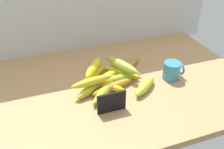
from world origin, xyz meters
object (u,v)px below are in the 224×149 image
Objects in this scene: banana_12 at (94,67)px; banana_10 at (121,65)px; banana_1 at (107,77)px; banana_6 at (119,78)px; chalkboard_sign at (112,103)px; banana_11 at (92,81)px; banana_9 at (102,85)px; banana_7 at (113,87)px; banana_2 at (121,72)px; banana_4 at (145,86)px; banana_5 at (128,66)px; banana_3 at (103,93)px; banana_0 at (94,87)px; coffee_mug at (172,71)px; banana_8 at (95,75)px.

banana_10 is at bearing -17.75° from banana_12.
banana_1 is 5.46cm from banana_6.
chalkboard_sign reaches higher than banana_11.
banana_11 reaches higher than banana_9.
banana_7 reaches higher than banana_6.
banana_2 is 14.68cm from banana_4.
banana_1 is 5.60cm from banana_9.
banana_11 is at bearing -151.03° from banana_5.
banana_11 and banana_12 have the same top height.
banana_5 is 0.95× the size of banana_6.
banana_4 is at bearing 23.47° from chalkboard_sign.
banana_2 is at bearing 110.98° from banana_4.
banana_5 is at bearing 37.42° from banana_10.
banana_1 is 10.97cm from banana_3.
banana_5 is 24.04cm from banana_11.
banana_4 is at bearing -18.46° from banana_0.
coffee_mug is 15.97cm from banana_4.
banana_4 is (20.22, -6.75, 0.12)cm from banana_0.
banana_12 is at bearing 89.39° from chalkboard_sign.
chalkboard_sign is at bearing -89.34° from banana_3.
banana_2 is at bearing 29.86° from banana_9.
coffee_mug is 22.89cm from banana_10.
banana_10 is at bearing -131.10° from banana_2.
coffee_mug is at bearing -13.31° from banana_6.
banana_5 is (-15.40, 13.20, -2.27)cm from coffee_mug.
banana_1 is at bearing 137.27° from banana_4.
banana_2 is 1.05× the size of banana_12.
banana_3 is at bearing -152.04° from banana_7.
banana_3 is at bearing -116.01° from banana_1.
banana_10 reaches higher than banana_1.
banana_3 is 5.65cm from banana_9.
banana_5 is (5.12, 3.75, -0.31)cm from banana_2.
banana_1 is 0.97× the size of banana_11.
banana_12 reaches higher than banana_0.
banana_8 is at bearing 89.37° from chalkboard_sign.
chalkboard_sign reaches higher than banana_1.
chalkboard_sign reaches higher than banana_3.
banana_4 is at bearing -164.43° from coffee_mug.
banana_10 is at bearing 11.58° from banana_1.
banana_3 is (-4.81, -9.86, -0.20)cm from banana_1.
banana_10 is (6.89, 8.67, 4.34)cm from banana_7.
banana_10 reaches higher than banana_0.
banana_5 is at bearing 36.22° from banana_2.
banana_5 is (17.30, 25.02, -2.14)cm from chalkboard_sign.
coffee_mug is at bearing -15.00° from banana_1.
banana_7 is (7.63, -2.22, -0.19)cm from banana_0.
banana_2 is 1.16× the size of banana_8.
banana_7 is (-7.33, -9.17, -0.28)cm from banana_2.
banana_6 is at bearing -33.48° from banana_8.
banana_0 is at bearing -151.94° from banana_5.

